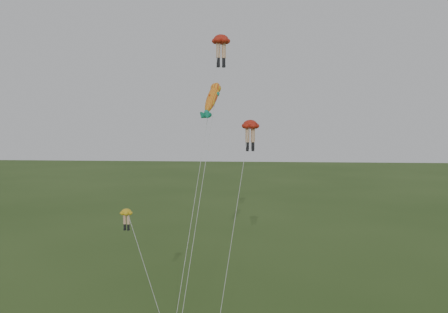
{
  "coord_description": "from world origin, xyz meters",
  "views": [
    {
      "loc": [
        5.01,
        -34.01,
        15.93
      ],
      "look_at": [
        1.88,
        6.0,
        12.88
      ],
      "focal_mm": 40.0,
      "sensor_mm": 36.0,
      "label": 1
    }
  ],
  "objects": [
    {
      "name": "legs_kite_red_high",
      "position": [
        1.33,
        9.13,
        22.25
      ],
      "size": [
        3.89,
        10.58,
        23.14
      ],
      "rotation": [
        0.0,
        0.0,
        0.4
      ],
      "color": "#AF2012",
      "rests_on": "ground"
    },
    {
      "name": "legs_kite_yellow",
      "position": [
        -4.5,
        0.38,
        8.7
      ],
      "size": [
        4.43,
        3.48,
        9.52
      ],
      "rotation": [
        0.0,
        0.0,
        -0.16
      ],
      "color": "gold",
      "rests_on": "ground"
    },
    {
      "name": "legs_kite_red_mid",
      "position": [
        3.9,
        7.86,
        15.05
      ],
      "size": [
        3.11,
        12.05,
        15.83
      ],
      "rotation": [
        0.0,
        0.0,
        0.19
      ],
      "color": "#AF2012",
      "rests_on": "ground"
    },
    {
      "name": "fish_kite",
      "position": [
        0.94,
        5.72,
        17.51
      ],
      "size": [
        2.65,
        10.02,
        19.09
      ],
      "rotation": [
        0.9,
        0.0,
        -0.4
      ],
      "color": "yellow",
      "rests_on": "ground"
    }
  ]
}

